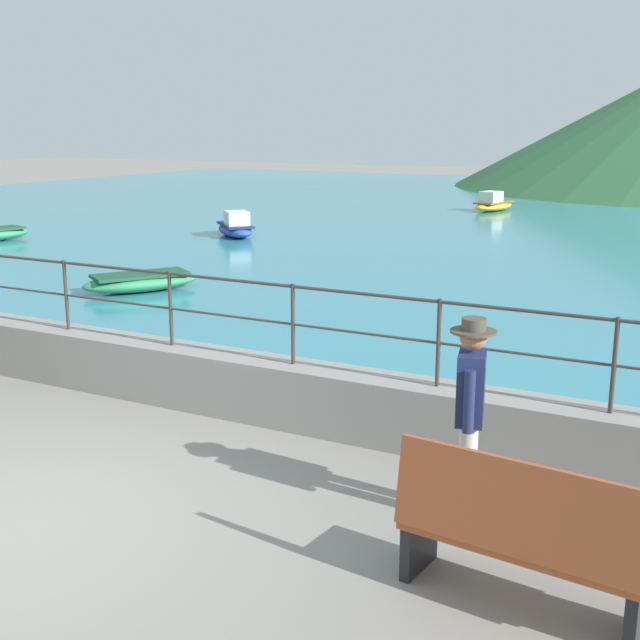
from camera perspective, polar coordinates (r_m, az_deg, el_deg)
The scene contains 9 objects.
ground_plane at distance 7.45m, azimuth -20.50°, elevation -13.43°, with size 120.00×120.00×0.00m, color gray.
promenade_wall at distance 9.54m, azimuth -6.24°, elevation -4.41°, with size 20.00×0.56×0.70m, color gray.
railing at distance 9.29m, azimuth -6.39°, elevation 1.29°, with size 18.44×0.04×0.90m.
lake_water at distance 30.73m, azimuth 18.35°, elevation 6.73°, with size 64.00×44.32×0.06m, color teal.
bench_far at distance 5.87m, azimuth 13.70°, elevation -14.39°, with size 1.75×0.73×1.13m.
person_walking at distance 6.90m, azimuth 10.45°, elevation -6.13°, with size 0.38×0.55×1.75m.
boat_0 at distance 24.42m, azimuth -5.92°, elevation 6.47°, with size 2.28×2.25×0.76m.
boat_2 at distance 16.53m, azimuth -12.43°, elevation 2.65°, with size 1.99×2.43×0.36m.
boat_5 at distance 32.30m, azimuth 12.02°, elevation 7.94°, with size 1.39×2.44×0.76m.
Camera 1 is at (5.15, -4.28, 3.26)m, focal length 45.78 mm.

